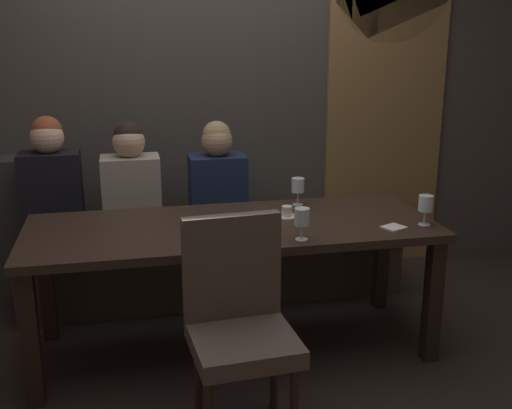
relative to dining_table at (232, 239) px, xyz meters
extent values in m
plane|color=black|center=(0.00, 0.00, -0.65)|extent=(9.00, 9.00, 0.00)
cube|color=#423D38|center=(0.00, 1.22, 0.85)|extent=(6.00, 0.12, 3.00)
cube|color=olive|center=(1.35, 1.15, 0.40)|extent=(0.90, 0.05, 2.10)
cube|color=black|center=(-1.03, -0.35, -0.30)|extent=(0.08, 0.08, 0.69)
cube|color=black|center=(1.03, -0.35, -0.30)|extent=(0.08, 0.08, 0.69)
cube|color=black|center=(-1.03, 0.35, -0.30)|extent=(0.08, 0.08, 0.69)
cube|color=black|center=(1.03, 0.35, -0.30)|extent=(0.08, 0.08, 0.69)
cube|color=#302119|center=(0.00, 0.00, 0.07)|extent=(2.20, 0.84, 0.04)
cube|color=#40352A|center=(0.00, 0.70, -0.48)|extent=(2.50, 0.40, 0.35)
cube|color=brown|center=(0.00, 0.70, -0.25)|extent=(2.50, 0.44, 0.10)
cylinder|color=#302119|center=(-0.27, -0.62, -0.44)|extent=(0.04, 0.04, 0.42)
cylinder|color=#302119|center=(0.09, -0.62, -0.44)|extent=(0.04, 0.04, 0.42)
cube|color=brown|center=(-0.09, -0.80, -0.19)|extent=(0.47, 0.47, 0.08)
cube|color=brown|center=(-0.11, -0.61, 0.09)|extent=(0.44, 0.09, 0.48)
cube|color=black|center=(-1.00, 0.72, 0.09)|extent=(0.36, 0.24, 0.59)
sphere|color=#DBB293|center=(-1.00, 0.72, 0.48)|extent=(0.20, 0.20, 0.20)
sphere|color=brown|center=(-1.00, 0.73, 0.51)|extent=(0.18, 0.18, 0.18)
cube|color=#9E9384|center=(-0.52, 0.71, 0.07)|extent=(0.36, 0.24, 0.54)
sphere|color=tan|center=(-0.52, 0.71, 0.43)|extent=(0.20, 0.20, 0.20)
sphere|color=black|center=(-0.52, 0.72, 0.47)|extent=(0.18, 0.18, 0.18)
cube|color=#192342|center=(0.03, 0.71, 0.06)|extent=(0.36, 0.24, 0.53)
sphere|color=tan|center=(0.03, 0.71, 0.42)|extent=(0.20, 0.20, 0.20)
sphere|color=#9E7F56|center=(0.03, 0.72, 0.45)|extent=(0.18, 0.18, 0.18)
cylinder|color=silver|center=(1.01, -0.23, 0.09)|extent=(0.06, 0.06, 0.00)
cylinder|color=silver|center=(1.01, -0.23, 0.13)|extent=(0.01, 0.01, 0.07)
cylinder|color=silver|center=(1.01, -0.23, 0.21)|extent=(0.08, 0.08, 0.08)
cylinder|color=gold|center=(1.01, -0.23, 0.19)|extent=(0.07, 0.07, 0.03)
cylinder|color=silver|center=(0.30, -0.33, 0.09)|extent=(0.06, 0.06, 0.00)
cylinder|color=silver|center=(0.30, -0.33, 0.13)|extent=(0.01, 0.01, 0.07)
cylinder|color=silver|center=(0.30, -0.33, 0.21)|extent=(0.08, 0.08, 0.08)
cylinder|color=maroon|center=(0.30, -0.33, 0.19)|extent=(0.07, 0.07, 0.04)
cylinder|color=silver|center=(0.45, 0.29, 0.09)|extent=(0.06, 0.06, 0.00)
cylinder|color=silver|center=(0.45, 0.29, 0.13)|extent=(0.01, 0.01, 0.07)
cylinder|color=silver|center=(0.45, 0.29, 0.21)|extent=(0.08, 0.08, 0.08)
cylinder|color=white|center=(0.32, 0.06, 0.09)|extent=(0.12, 0.12, 0.01)
cylinder|color=white|center=(0.32, 0.06, 0.12)|extent=(0.06, 0.06, 0.06)
cylinder|color=brown|center=(0.32, 0.06, 0.15)|extent=(0.05, 0.05, 0.01)
cube|color=white|center=(0.07, -0.16, 0.09)|extent=(0.19, 0.19, 0.01)
cube|color=#381E14|center=(0.08, -0.16, 0.12)|extent=(0.08, 0.06, 0.04)
cube|color=silver|center=(0.83, -0.25, 0.09)|extent=(0.14, 0.14, 0.01)
camera|label=1|loc=(-0.55, -3.18, 1.12)|focal=44.02mm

